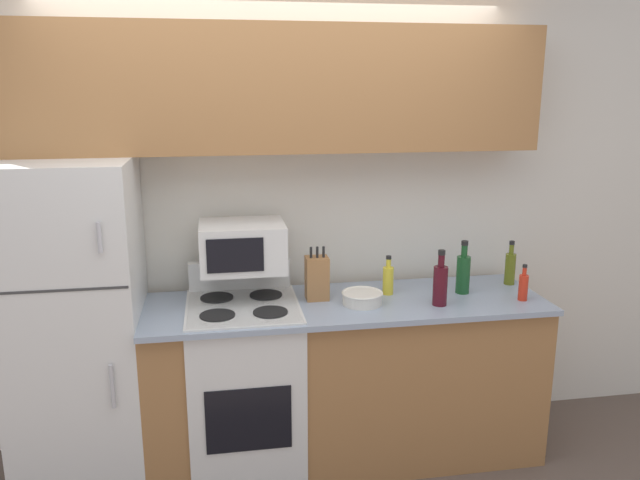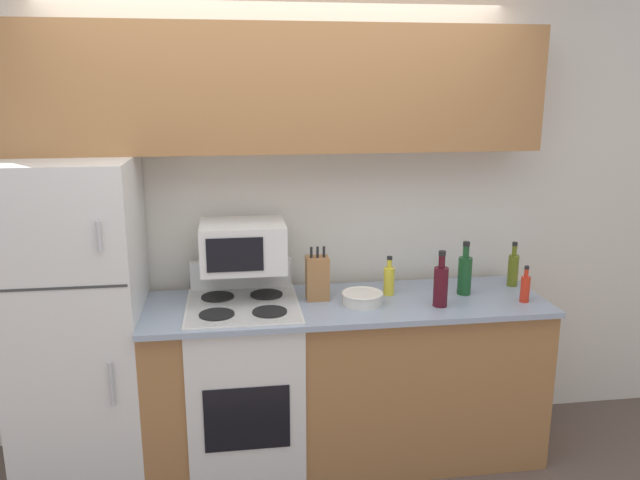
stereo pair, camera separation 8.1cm
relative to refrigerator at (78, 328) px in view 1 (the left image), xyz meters
The scene contains 13 objects.
wall_back 1.21m from the refrigerator, 18.86° to the left, with size 8.00×0.05×2.55m.
lower_cabinets 1.45m from the refrigerator, ahead, with size 2.15×0.66×0.93m.
refrigerator is the anchor object (origin of this frame).
upper_cabinets 1.61m from the refrigerator, 10.04° to the left, with size 2.80×0.30×0.65m.
stove 0.92m from the refrigerator, ahead, with size 0.59×0.64×1.10m.
microwave 0.93m from the refrigerator, ahead, with size 0.45×0.37×0.25m.
knife_block 1.26m from the refrigerator, ahead, with size 0.12×0.11×0.30m.
bowl 1.48m from the refrigerator, ahead, with size 0.22×0.22×0.07m.
bottle_wine_red 1.89m from the refrigerator, ahead, with size 0.08×0.08×0.30m.
bottle_hot_sauce 2.35m from the refrigerator, ahead, with size 0.05×0.05×0.20m.
bottle_olive_oil 2.41m from the refrigerator, ahead, with size 0.06×0.06×0.26m.
bottle_wine_green 2.08m from the refrigerator, ahead, with size 0.08×0.08×0.30m.
bottle_cooking_spray 1.66m from the refrigerator, ahead, with size 0.06×0.06×0.22m.
Camera 1 is at (-0.36, -2.82, 2.06)m, focal length 35.00 mm.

